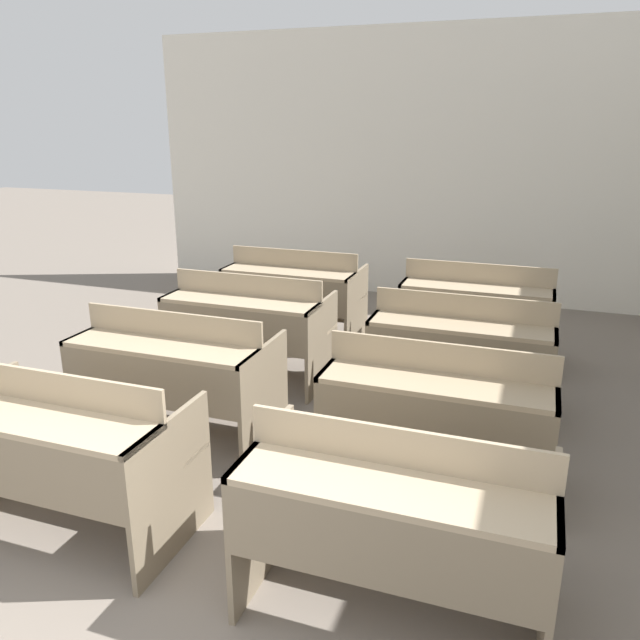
{
  "coord_description": "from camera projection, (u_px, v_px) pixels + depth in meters",
  "views": [
    {
      "loc": [
        1.48,
        -0.93,
        2.06
      ],
      "look_at": [
        0.14,
        2.85,
        0.77
      ],
      "focal_mm": 35.0,
      "sensor_mm": 36.0,
      "label": 1
    }
  ],
  "objects": [
    {
      "name": "bench_front_left",
      "position": [
        60.0,
        447.0,
        3.14
      ],
      "size": [
        1.27,
        0.7,
        0.89
      ],
      "color": "#7F6F58",
      "rests_on": "ground_plane"
    },
    {
      "name": "bench_second_right",
      "position": [
        437.0,
        410.0,
        3.54
      ],
      "size": [
        1.27,
        0.7,
        0.89
      ],
      "color": "#796A53",
      "rests_on": "ground_plane"
    },
    {
      "name": "bench_third_left",
      "position": [
        248.0,
        323.0,
        5.06
      ],
      "size": [
        1.27,
        0.7,
        0.89
      ],
      "color": "#81725B",
      "rests_on": "ground_plane"
    },
    {
      "name": "bench_third_right",
      "position": [
        461.0,
        349.0,
        4.49
      ],
      "size": [
        1.27,
        0.7,
        0.89
      ],
      "color": "#7A6B54",
      "rests_on": "ground_plane"
    },
    {
      "name": "bench_back_right",
      "position": [
        476.0,
        309.0,
        5.45
      ],
      "size": [
        1.27,
        0.7,
        0.89
      ],
      "color": "#7F6F58",
      "rests_on": "ground_plane"
    },
    {
      "name": "bench_front_right",
      "position": [
        395.0,
        517.0,
        2.59
      ],
      "size": [
        1.27,
        0.7,
        0.89
      ],
      "color": "#80715A",
      "rests_on": "ground_plane"
    },
    {
      "name": "bench_second_left",
      "position": [
        175.0,
        371.0,
        4.09
      ],
      "size": [
        1.27,
        0.7,
        0.89
      ],
      "color": "#7E6F58",
      "rests_on": "ground_plane"
    },
    {
      "name": "bench_back_left",
      "position": [
        294.0,
        291.0,
        6.02
      ],
      "size": [
        1.27,
        0.7,
        0.89
      ],
      "color": "#7F6F58",
      "rests_on": "ground_plane"
    },
    {
      "name": "wall_back",
      "position": [
        413.0,
        167.0,
        7.28
      ],
      "size": [
        6.5,
        0.06,
        3.08
      ],
      "color": "white",
      "rests_on": "ground_plane"
    }
  ]
}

